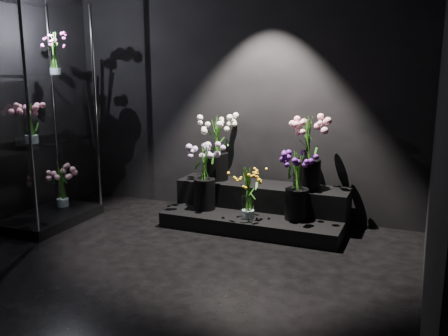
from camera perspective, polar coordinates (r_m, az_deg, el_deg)
The scene contains 13 objects.
floor at distance 4.05m, azimuth -8.77°, elevation -12.53°, with size 4.00×4.00×0.00m, color black.
wall_back at distance 5.49m, azimuth 1.68°, elevation 9.28°, with size 4.00×4.00×0.00m, color black.
wall_right at distance 3.14m, azimuth 23.52°, elevation 5.94°, with size 4.00×4.00×0.00m, color black.
display_riser at distance 5.24m, azimuth 3.97°, elevation -4.60°, with size 1.82×0.81×0.40m.
display_case at distance 5.38m, azimuth -20.02°, elevation 5.54°, with size 0.61×1.02×2.25m.
bouquet_orange_bells at distance 4.90m, azimuth 2.78°, elevation -2.76°, with size 0.29×0.29×0.51m.
bouquet_lilac at distance 5.16m, azimuth -2.25°, elevation -0.41°, with size 0.43×0.43×0.69m.
bouquet_purple at distance 4.89m, azimuth 8.38°, elevation -1.60°, with size 0.37×0.37×0.68m.
bouquet_cream_roses at distance 5.38m, azimuth -0.80°, elevation 2.88°, with size 0.51×0.51×0.69m.
bouquet_pink_roses at distance 5.06m, azimuth 9.54°, elevation 2.11°, with size 0.45×0.45×0.74m.
bouquet_case_pink at distance 5.27m, azimuth -21.25°, elevation 4.95°, with size 0.32×0.32×0.41m.
bouquet_case_magenta at distance 5.45m, azimuth -18.83°, elevation 12.28°, with size 0.28×0.28×0.41m.
bouquet_case_base_pink at distance 5.74m, azimuth -18.08°, elevation -1.80°, with size 0.31×0.31×0.47m.
Camera 1 is at (1.94, -3.13, 1.70)m, focal length 40.00 mm.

